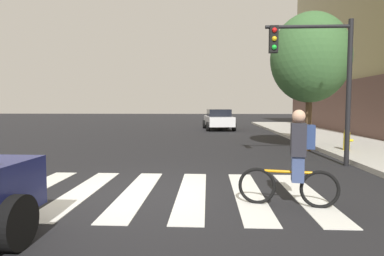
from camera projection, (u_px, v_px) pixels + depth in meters
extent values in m
plane|color=black|center=(145.00, 193.00, 6.44)|extent=(120.00, 120.00, 0.00)
cube|color=silver|center=(29.00, 191.00, 6.56)|extent=(0.55, 3.55, 0.01)
cube|color=silver|center=(82.00, 192.00, 6.51)|extent=(0.55, 3.55, 0.01)
cube|color=silver|center=(136.00, 192.00, 6.45)|extent=(0.55, 3.55, 0.01)
cube|color=silver|center=(192.00, 193.00, 6.39)|extent=(0.55, 3.55, 0.01)
cube|color=silver|center=(248.00, 194.00, 6.34)|extent=(0.55, 3.55, 0.01)
cube|color=silver|center=(305.00, 195.00, 6.28)|extent=(0.55, 3.55, 0.01)
cylinder|color=black|center=(15.00, 222.00, 3.88)|extent=(0.26, 0.69, 0.68)
cube|color=silver|center=(218.00, 121.00, 23.17)|extent=(2.14, 4.44, 0.65)
cube|color=black|center=(219.00, 113.00, 22.99)|extent=(1.73, 2.19, 0.51)
cylinder|color=black|center=(204.00, 124.00, 24.51)|extent=(0.29, 0.65, 0.63)
cylinder|color=black|center=(228.00, 124.00, 24.60)|extent=(0.29, 0.65, 0.63)
cylinder|color=black|center=(208.00, 127.00, 21.78)|extent=(0.29, 0.65, 0.63)
cylinder|color=black|center=(234.00, 126.00, 21.87)|extent=(0.29, 0.65, 0.63)
torus|color=black|center=(320.00, 189.00, 5.44)|extent=(0.66, 0.18, 0.66)
torus|color=black|center=(257.00, 186.00, 5.69)|extent=(0.66, 0.18, 0.66)
cylinder|color=orange|center=(288.00, 172.00, 5.55)|extent=(0.89, 0.22, 0.05)
cylinder|color=orange|center=(298.00, 168.00, 5.51)|extent=(0.04, 0.04, 0.45)
cube|color=#384772|center=(298.00, 165.00, 5.50)|extent=(0.25, 0.31, 0.56)
cube|color=#26262D|center=(298.00, 139.00, 5.47)|extent=(0.30, 0.40, 0.56)
sphere|color=tan|center=(299.00, 116.00, 5.44)|extent=(0.22, 0.22, 0.22)
cube|color=navy|center=(309.00, 137.00, 5.43)|extent=(0.21, 0.31, 0.40)
cylinder|color=black|center=(349.00, 94.00, 9.16)|extent=(0.14, 0.14, 4.20)
cylinder|color=black|center=(308.00, 27.00, 9.09)|extent=(2.40, 0.10, 0.10)
cube|color=black|center=(274.00, 39.00, 9.16)|extent=(0.24, 0.20, 0.76)
sphere|color=red|center=(275.00, 30.00, 9.03)|extent=(0.14, 0.14, 0.14)
sphere|color=gold|center=(274.00, 39.00, 9.05)|extent=(0.14, 0.14, 0.14)
sphere|color=green|center=(274.00, 47.00, 9.07)|extent=(0.14, 0.14, 0.14)
cylinder|color=gold|center=(347.00, 141.00, 11.47)|extent=(0.22, 0.22, 0.65)
sphere|color=gold|center=(347.00, 131.00, 11.45)|extent=(0.18, 0.18, 0.18)
cylinder|color=gold|center=(351.00, 140.00, 11.46)|extent=(0.12, 0.09, 0.09)
cylinder|color=#4C3823|center=(308.00, 120.00, 12.37)|extent=(0.24, 0.24, 2.39)
ellipsoid|color=#386033|center=(310.00, 58.00, 12.20)|extent=(2.97, 2.97, 3.42)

